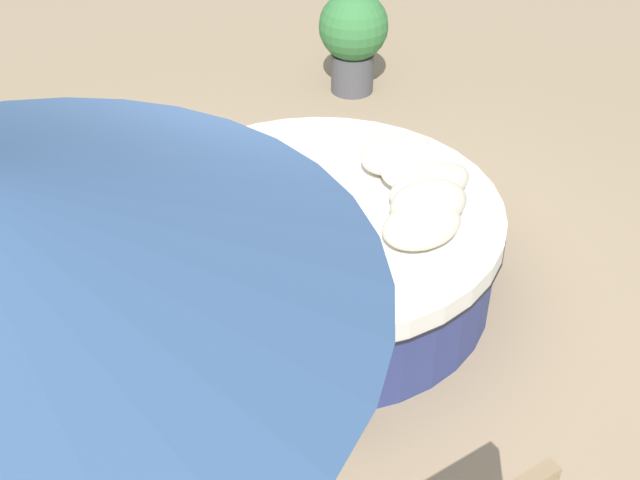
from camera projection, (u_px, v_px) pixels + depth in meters
name	position (u px, v px, depth m)	size (l,w,h in m)	color
ground_plane	(320.00, 287.00, 4.99)	(16.00, 16.00, 0.00)	#9E8466
round_bed	(320.00, 247.00, 4.81)	(2.10, 2.10, 0.60)	navy
throw_pillow_0	(422.00, 225.00, 4.32)	(0.46, 0.34, 0.19)	beige
throw_pillow_1	(429.00, 203.00, 4.46)	(0.47, 0.35, 0.21)	beige
throw_pillow_2	(430.00, 186.00, 4.62)	(0.54, 0.28, 0.19)	beige
throw_pillow_3	(420.00, 168.00, 4.78)	(0.50, 0.40, 0.19)	silver
throw_pillow_4	(396.00, 154.00, 4.89)	(0.47, 0.34, 0.20)	beige
planter	(353.00, 35.00, 6.79)	(0.58, 0.58, 0.87)	#4C4C51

